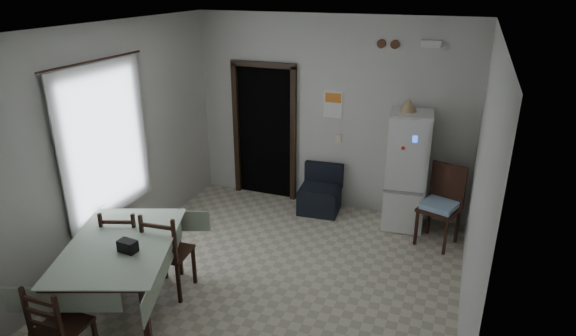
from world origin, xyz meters
The scene contains 25 objects.
ground centered at (0.00, 0.00, 0.00)m, with size 4.50×4.50×0.00m, color beige.
ceiling centered at (0.00, 0.00, 2.90)m, with size 4.20×4.50×0.02m, color white, non-canonical shape.
wall_back centered at (0.00, 2.25, 1.45)m, with size 4.20×0.02×2.90m, color beige, non-canonical shape.
wall_front centered at (0.00, -2.25, 1.45)m, with size 4.20×0.02×2.90m, color beige, non-canonical shape.
wall_left centered at (-2.10, 0.00, 1.45)m, with size 0.02×4.50×2.90m, color beige, non-canonical shape.
wall_right centered at (2.10, 0.00, 1.45)m, with size 0.02×4.50×2.90m, color beige, non-canonical shape.
doorway centered at (-1.05, 2.45, 1.06)m, with size 1.06×0.52×2.22m.
window_recess centered at (-2.15, -0.20, 1.55)m, with size 0.10×1.20×1.60m, color silver.
curtain centered at (-2.04, -0.20, 1.55)m, with size 0.02×1.45×1.85m, color silver.
curtain_rod centered at (-2.03, -0.20, 2.50)m, with size 0.02×0.02×1.60m, color black.
calendar centered at (0.05, 2.24, 1.62)m, with size 0.28×0.02×0.40m, color white.
calendar_image centered at (0.05, 2.23, 1.72)m, with size 0.24×0.01×0.14m, color orange.
light_switch centered at (0.15, 2.24, 1.10)m, with size 0.08×0.02×0.12m, color beige.
vent_left centered at (0.70, 2.23, 2.52)m, with size 0.12×0.12×0.03m, color #503120.
vent_right centered at (0.88, 2.23, 2.52)m, with size 0.12×0.12×0.03m, color #503120.
emergency_light centered at (1.35, 2.21, 2.55)m, with size 0.25×0.07×0.09m, color white.
fridge centered at (1.23, 1.93, 0.85)m, with size 0.55×0.55×1.69m, color white, non-canonical shape.
tan_cone centered at (1.17, 1.95, 1.78)m, with size 0.22×0.22×0.18m, color tan.
navy_seat centered at (-0.03, 1.93, 0.36)m, with size 0.59×0.57×0.72m, color black, non-canonical shape.
corner_chair centered at (1.73, 1.57, 0.54)m, with size 0.47×0.47×1.09m, color black, non-canonical shape.
dining_table centered at (-1.24, -1.07, 0.41)m, with size 1.04×1.59×0.83m, color #A4B89D, non-canonical shape.
black_bag centered at (-1.06, -1.17, 0.89)m, with size 0.19×0.11×0.12m, color black.
dining_chair_far_left centered at (-1.55, -0.62, 0.49)m, with size 0.42×0.42×0.99m, color black, non-canonical shape.
dining_chair_far_right centered at (-1.01, -0.59, 0.52)m, with size 0.44×0.44×1.03m, color black, non-canonical shape.
dining_chair_near_head centered at (-1.23, -1.93, 0.47)m, with size 0.41×0.41×0.95m, color black, non-canonical shape.
Camera 1 is at (1.88, -4.46, 3.36)m, focal length 30.00 mm.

